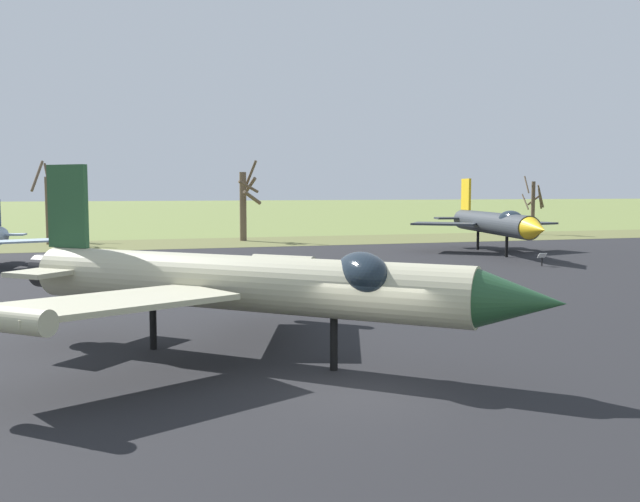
# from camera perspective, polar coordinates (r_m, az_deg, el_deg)

# --- Properties ---
(ground_plane) EXTENTS (600.00, 600.00, 0.00)m
(ground_plane) POSITION_cam_1_polar(r_m,az_deg,el_deg) (17.58, 3.85, -11.13)
(ground_plane) COLOR olive
(asphalt_apron) EXTENTS (91.61, 52.73, 0.05)m
(asphalt_apron) POSITION_cam_1_polar(r_m,az_deg,el_deg) (32.52, -6.24, -3.62)
(asphalt_apron) COLOR black
(asphalt_apron) RESTS_ON ground
(grass_verge_strip) EXTENTS (151.61, 12.00, 0.06)m
(grass_verge_strip) POSITION_cam_1_polar(r_m,az_deg,el_deg) (64.41, -11.75, 0.57)
(grass_verge_strip) COLOR brown
(grass_verge_strip) RESTS_ON ground
(jet_fighter_front_left) EXTENTS (11.71, 17.30, 5.81)m
(jet_fighter_front_left) POSITION_cam_1_polar(r_m,az_deg,el_deg) (54.45, 13.94, 2.25)
(jet_fighter_front_left) COLOR #33383D
(jet_fighter_front_left) RESTS_ON ground
(info_placard_front_left) EXTENTS (0.57, 0.28, 0.89)m
(info_placard_front_left) POSITION_cam_1_polar(r_m,az_deg,el_deg) (46.63, 17.53, -0.55)
(info_placard_front_left) COLOR black
(info_placard_front_left) RESTS_ON ground
(jet_fighter_rear_center) EXTENTS (13.85, 13.51, 5.67)m
(jet_fighter_rear_center) POSITION_cam_1_polar(r_m,az_deg,el_deg) (19.86, -5.71, -2.51)
(jet_fighter_rear_center) COLOR #B7B293
(jet_fighter_rear_center) RESTS_ON ground
(bare_tree_left_of_center) EXTENTS (3.01, 2.51, 7.46)m
(bare_tree_left_of_center) POSITION_cam_1_polar(r_m,az_deg,el_deg) (66.48, -21.10, 3.46)
(bare_tree_left_of_center) COLOR brown
(bare_tree_left_of_center) RESTS_ON ground
(bare_tree_center) EXTENTS (2.71, 2.73, 7.36)m
(bare_tree_center) POSITION_cam_1_polar(r_m,az_deg,el_deg) (70.66, -20.52, 3.55)
(bare_tree_center) COLOR brown
(bare_tree_center) RESTS_ON ground
(bare_tree_right_of_center) EXTENTS (2.46, 3.12, 7.65)m
(bare_tree_right_of_center) POSITION_cam_1_polar(r_m,az_deg,el_deg) (66.88, -6.10, 3.98)
(bare_tree_right_of_center) COLOR brown
(bare_tree_right_of_center) RESTS_ON ground
(bare_tree_far_right) EXTENTS (2.38, 2.36, 6.37)m
(bare_tree_far_right) POSITION_cam_1_polar(r_m,az_deg,el_deg) (79.61, 16.90, 3.59)
(bare_tree_far_right) COLOR brown
(bare_tree_far_right) RESTS_ON ground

